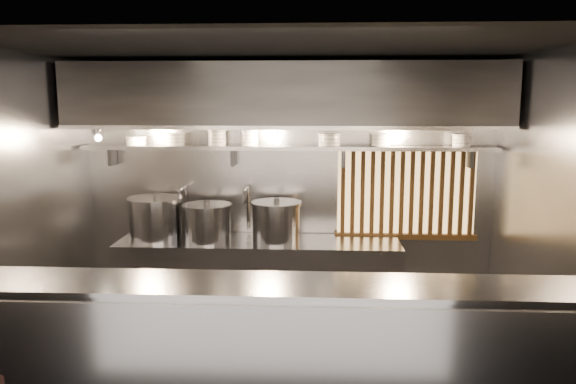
# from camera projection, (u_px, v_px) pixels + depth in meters

# --- Properties ---
(floor) EXTENTS (4.50, 4.50, 0.00)m
(floor) POSITION_uv_depth(u_px,v_px,m) (280.00, 370.00, 5.01)
(floor) COLOR black
(floor) RESTS_ON ground
(ceiling) EXTENTS (4.50, 4.50, 0.00)m
(ceiling) POSITION_uv_depth(u_px,v_px,m) (279.00, 48.00, 4.56)
(ceiling) COLOR black
(ceiling) RESTS_ON wall_back
(wall_back) EXTENTS (4.50, 0.00, 4.50)m
(wall_back) POSITION_uv_depth(u_px,v_px,m) (288.00, 189.00, 6.26)
(wall_back) COLOR gray
(wall_back) RESTS_ON floor
(wall_left) EXTENTS (0.00, 3.00, 3.00)m
(wall_left) POSITION_uv_depth(u_px,v_px,m) (23.00, 214.00, 4.90)
(wall_left) COLOR gray
(wall_left) RESTS_ON floor
(wall_right) EXTENTS (0.00, 3.00, 3.00)m
(wall_right) POSITION_uv_depth(u_px,v_px,m) (549.00, 220.00, 4.66)
(wall_right) COLOR gray
(wall_right) RESTS_ON floor
(serving_counter) EXTENTS (4.50, 0.56, 1.13)m
(serving_counter) POSITION_uv_depth(u_px,v_px,m) (270.00, 359.00, 3.97)
(serving_counter) COLOR #A0A0A5
(serving_counter) RESTS_ON floor
(cooking_bench) EXTENTS (3.00, 0.70, 0.90)m
(cooking_bench) POSITION_uv_depth(u_px,v_px,m) (259.00, 281.00, 6.07)
(cooking_bench) COLOR #A0A0A5
(cooking_bench) RESTS_ON floor
(bowl_shelf) EXTENTS (4.40, 0.34, 0.04)m
(bowl_shelf) POSITION_uv_depth(u_px,v_px,m) (288.00, 148.00, 6.01)
(bowl_shelf) COLOR #A0A0A5
(bowl_shelf) RESTS_ON wall_back
(exhaust_hood) EXTENTS (4.40, 0.81, 0.65)m
(exhaust_hood) POSITION_uv_depth(u_px,v_px,m) (286.00, 96.00, 5.70)
(exhaust_hood) COLOR #2D2D30
(exhaust_hood) RESTS_ON ceiling
(wood_screen) EXTENTS (1.56, 0.09, 1.04)m
(wood_screen) POSITION_uv_depth(u_px,v_px,m) (406.00, 193.00, 6.15)
(wood_screen) COLOR #E6B267
(wood_screen) RESTS_ON wall_back
(faucet_left) EXTENTS (0.04, 0.30, 0.50)m
(faucet_left) POSITION_uv_depth(u_px,v_px,m) (184.00, 198.00, 6.21)
(faucet_left) COLOR silver
(faucet_left) RESTS_ON wall_back
(faucet_right) EXTENTS (0.04, 0.30, 0.50)m
(faucet_right) POSITION_uv_depth(u_px,v_px,m) (247.00, 199.00, 6.17)
(faucet_right) COLOR silver
(faucet_right) RESTS_ON wall_back
(heat_lamp) EXTENTS (0.25, 0.35, 0.20)m
(heat_lamp) POSITION_uv_depth(u_px,v_px,m) (96.00, 132.00, 5.61)
(heat_lamp) COLOR #A0A0A5
(heat_lamp) RESTS_ON exhaust_hood
(pendant_bulb) EXTENTS (0.09, 0.09, 0.19)m
(pendant_bulb) POSITION_uv_depth(u_px,v_px,m) (277.00, 141.00, 5.88)
(pendant_bulb) COLOR #2D2D30
(pendant_bulb) RESTS_ON exhaust_hood
(stock_pot_left) EXTENTS (0.64, 0.64, 0.49)m
(stock_pot_left) POSITION_uv_depth(u_px,v_px,m) (156.00, 218.00, 6.04)
(stock_pot_left) COLOR #A0A0A5
(stock_pot_left) RESTS_ON cooking_bench
(stock_pot_mid) EXTENTS (0.58, 0.58, 0.44)m
(stock_pot_mid) POSITION_uv_depth(u_px,v_px,m) (207.00, 222.00, 5.94)
(stock_pot_mid) COLOR #A0A0A5
(stock_pot_mid) RESTS_ON cooking_bench
(stock_pot_right) EXTENTS (0.70, 0.70, 0.47)m
(stock_pot_right) POSITION_uv_depth(u_px,v_px,m) (277.00, 221.00, 5.93)
(stock_pot_right) COLOR #A0A0A5
(stock_pot_right) RESTS_ON cooking_bench
(bowl_stack_0) EXTENTS (0.23, 0.23, 0.09)m
(bowl_stack_0) POSITION_uv_depth(u_px,v_px,m) (136.00, 141.00, 6.08)
(bowl_stack_0) COLOR white
(bowl_stack_0) RESTS_ON bowl_shelf
(bowl_stack_1) EXTENTS (0.22, 0.22, 0.13)m
(bowl_stack_1) POSITION_uv_depth(u_px,v_px,m) (175.00, 139.00, 6.06)
(bowl_stack_1) COLOR white
(bowl_stack_1) RESTS_ON bowl_shelf
(bowl_stack_2) EXTENTS (0.20, 0.20, 0.17)m
(bowl_stack_2) POSITION_uv_depth(u_px,v_px,m) (217.00, 138.00, 6.03)
(bowl_stack_2) COLOR white
(bowl_stack_2) RESTS_ON bowl_shelf
(bowl_stack_3) EXTENTS (0.20, 0.20, 0.17)m
(bowl_stack_3) POSITION_uv_depth(u_px,v_px,m) (250.00, 138.00, 6.01)
(bowl_stack_3) COLOR white
(bowl_stack_3) RESTS_ON bowl_shelf
(bowl_stack_4) EXTENTS (0.24, 0.24, 0.13)m
(bowl_stack_4) POSITION_uv_depth(u_px,v_px,m) (329.00, 140.00, 5.97)
(bowl_stack_4) COLOR white
(bowl_stack_4) RESTS_ON bowl_shelf
(bowl_stack_5) EXTENTS (0.22, 0.22, 0.13)m
(bowl_stack_5) POSITION_uv_depth(u_px,v_px,m) (381.00, 140.00, 5.94)
(bowl_stack_5) COLOR white
(bowl_stack_5) RESTS_ON bowl_shelf
(bowl_stack_6) EXTENTS (0.21, 0.21, 0.13)m
(bowl_stack_6) POSITION_uv_depth(u_px,v_px,m) (462.00, 140.00, 5.90)
(bowl_stack_6) COLOR white
(bowl_stack_6) RESTS_ON bowl_shelf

